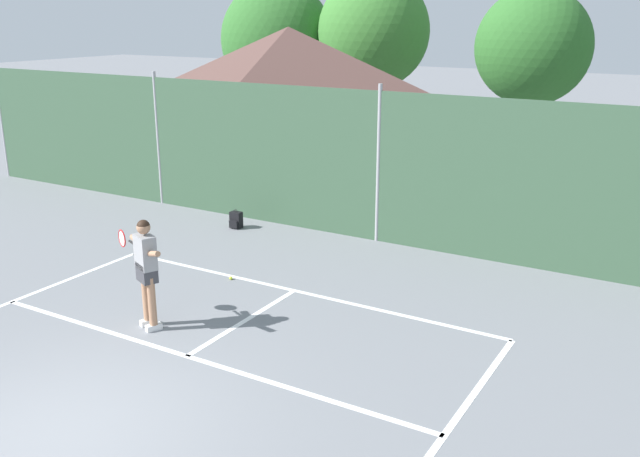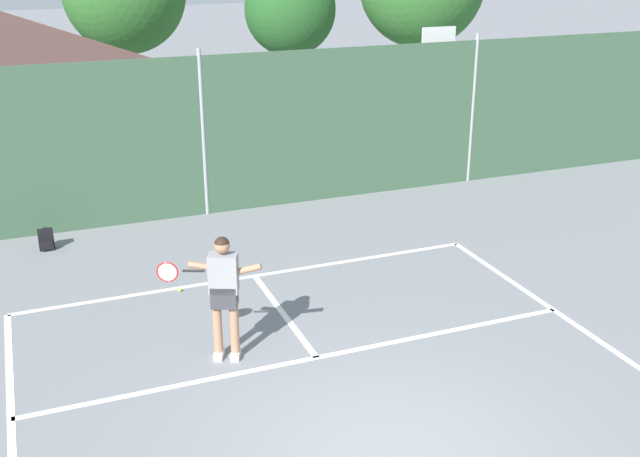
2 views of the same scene
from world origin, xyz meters
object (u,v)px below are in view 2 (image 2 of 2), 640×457
at_px(basketball_hoop, 436,78).
at_px(backpack_black, 46,240).
at_px(tennis_ball, 180,290).
at_px(tennis_player, 223,287).

distance_m(basketball_hoop, backpack_black, 10.01).
bearing_deg(basketball_hoop, tennis_ball, -146.90).
xyz_separation_m(basketball_hoop, tennis_player, (-7.40, -7.33, -1.20)).
relative_size(tennis_player, tennis_ball, 28.10).
height_order(basketball_hoop, tennis_ball, basketball_hoop).
xyz_separation_m(basketball_hoop, backpack_black, (-9.55, -2.14, -2.12)).
bearing_deg(backpack_black, tennis_ball, -54.72).
bearing_deg(tennis_ball, backpack_black, 125.28).
relative_size(basketball_hoop, backpack_black, 7.67).
height_order(tennis_player, backpack_black, tennis_player).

